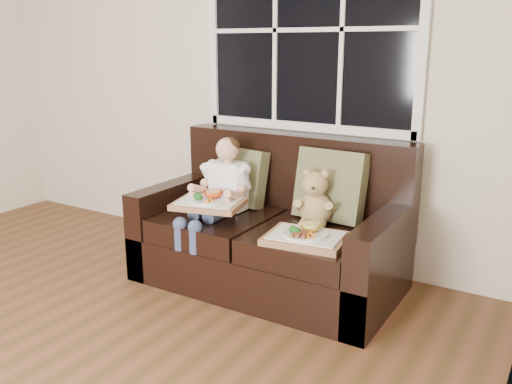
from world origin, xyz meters
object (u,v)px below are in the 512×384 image
Objects in this scene: tray_left at (209,202)px; loveseat at (273,237)px; teddy_bear at (315,202)px; child at (220,188)px; tray_right at (306,237)px.

loveseat is at bearing 28.46° from tray_left.
teddy_bear is at bearing 0.83° from loveseat.
teddy_bear is (0.64, 0.12, -0.03)m from child.
loveseat is 3.44× the size of tray_left.
teddy_bear is 0.75× the size of tray_right.
tray_left is at bearing -137.80° from loveseat.
child reaches higher than tray_right.
tray_left is 0.72m from tray_right.
loveseat is 0.41m from teddy_bear.
tray_left is at bearing -169.65° from teddy_bear.
teddy_bear reaches higher than tray_right.
tray_right is at bearing -87.78° from teddy_bear.
teddy_bear is 0.76× the size of tray_left.
tray_left is at bearing 170.67° from tray_right.
teddy_bear is 0.35m from tray_right.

